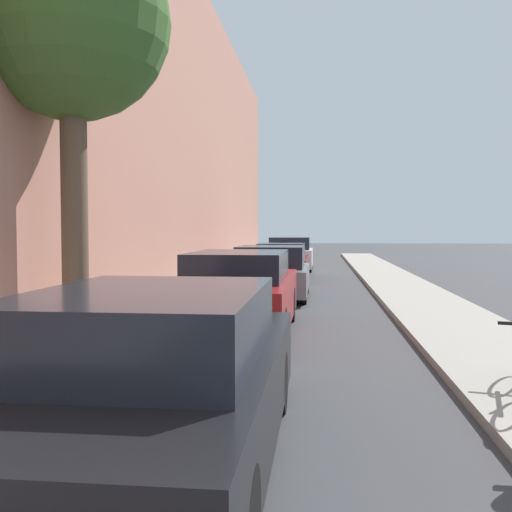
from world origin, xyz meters
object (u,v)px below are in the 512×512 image
object	(u,v)px
parked_car_red	(240,294)
parked_car_white	(290,255)
parked_car_grey	(272,273)
parked_car_black	(155,383)
street_tree_near	(72,25)
parked_car_maroon	(282,262)

from	to	relation	value
parked_car_red	parked_car_white	world-z (taller)	parked_car_white
parked_car_grey	parked_car_white	distance (m)	10.23
parked_car_black	street_tree_near	distance (m)	6.37
parked_car_grey	parked_car_maroon	xyz separation A→B (m)	(-0.08, 5.49, -0.03)
parked_car_white	parked_car_red	bearing A→B (deg)	-90.25
parked_car_red	parked_car_maroon	size ratio (longest dim) A/B	1.09
parked_car_black	parked_car_red	size ratio (longest dim) A/B	0.95
parked_car_black	parked_car_maroon	bearing A→B (deg)	90.37
parked_car_maroon	parked_car_grey	bearing A→B (deg)	-89.12
street_tree_near	parked_car_white	bearing A→B (deg)	82.01
parked_car_grey	parked_car_maroon	world-z (taller)	parked_car_grey
parked_car_black	parked_car_white	distance (m)	21.11
parked_car_maroon	street_tree_near	world-z (taller)	street_tree_near
parked_car_maroon	street_tree_near	xyz separation A→B (m)	(-2.33, -12.22, 4.20)
parked_car_red	parked_car_maroon	distance (m)	10.77
parked_car_red	street_tree_near	world-z (taller)	street_tree_near
parked_car_grey	street_tree_near	distance (m)	8.27
parked_car_white	street_tree_near	xyz separation A→B (m)	(-2.38, -16.96, 4.14)
parked_car_grey	parked_car_white	bearing A→B (deg)	90.17
parked_car_black	parked_car_grey	xyz separation A→B (m)	(-0.02, 10.88, -0.00)
parked_car_red	parked_car_grey	distance (m)	5.28
parked_car_maroon	parked_car_black	bearing A→B (deg)	-89.63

